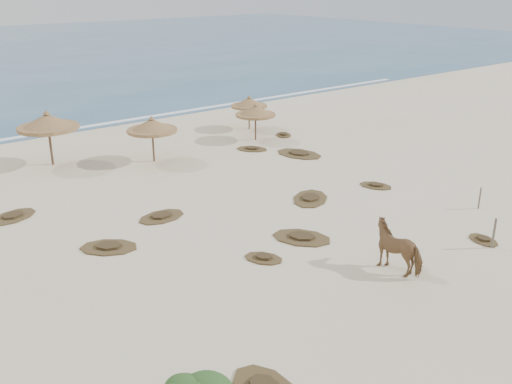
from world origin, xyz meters
TOP-DOWN VIEW (x-y plane):
  - ground at (0.00, 0.00)m, footprint 160.00×160.00m
  - foam_line at (0.00, 26.00)m, footprint 70.00×0.60m
  - palapa_3 at (-3.39, 18.68)m, footprint 3.94×3.94m
  - palapa_4 at (1.56, 15.62)m, footprint 3.46×3.46m
  - palapa_5 at (9.19, 15.65)m, footprint 3.51×3.51m
  - palapa_6 at (10.66, 18.28)m, footprint 3.27×3.27m
  - horse at (2.30, -1.81)m, footprint 1.31×2.27m
  - fence_post_near at (6.71, -3.01)m, footprint 0.11×0.11m
  - fence_post_far at (10.02, -0.34)m, footprint 0.10×0.10m
  - scrub_1 at (-5.46, 6.44)m, footprint 2.76×2.63m
  - scrub_2 at (-1.15, 1.87)m, footprint 1.61×1.83m
  - scrub_3 at (4.61, 5.41)m, footprint 3.01×2.84m
  - scrub_4 at (8.56, 4.65)m, footprint 1.66×1.99m
  - scrub_5 at (9.23, 11.36)m, footprint 2.62×3.37m
  - scrub_6 at (-7.56, 12.05)m, footprint 2.61×2.19m
  - scrub_7 at (7.61, 13.98)m, footprint 2.21×2.34m
  - scrub_9 at (1.27, 2.35)m, footprint 2.68×2.98m
  - scrub_10 at (11.41, 15.35)m, footprint 1.68×1.85m
  - scrub_12 at (7.03, -2.44)m, footprint 1.23×1.57m
  - scrub_13 at (-2.25, 7.89)m, footprint 2.33×1.61m

SIDE VIEW (x-z plane):
  - ground at x=0.00m, z-range 0.00..0.00m
  - foam_line at x=0.00m, z-range 0.00..0.01m
  - scrub_2 at x=-1.15m, z-range -0.03..0.13m
  - scrub_1 at x=-5.46m, z-range -0.03..0.13m
  - scrub_3 at x=4.61m, z-range -0.03..0.13m
  - scrub_4 at x=8.56m, z-range -0.03..0.13m
  - scrub_5 at x=9.23m, z-range -0.03..0.13m
  - scrub_9 at x=1.27m, z-range -0.03..0.13m
  - scrub_10 at x=11.41m, z-range -0.03..0.13m
  - scrub_12 at x=7.03m, z-range -0.03..0.13m
  - scrub_13 at x=-2.25m, z-range -0.03..0.13m
  - scrub_6 at x=-7.56m, z-range -0.03..0.13m
  - scrub_7 at x=7.61m, z-range -0.03..0.13m
  - fence_post_far at x=10.02m, z-range 0.00..1.05m
  - fence_post_near at x=6.71m, z-range 0.00..1.28m
  - horse at x=2.30m, z-range 0.00..1.81m
  - palapa_6 at x=10.66m, z-range 0.67..3.09m
  - palapa_5 at x=9.19m, z-range 0.69..3.18m
  - palapa_4 at x=1.56m, z-range 0.76..3.49m
  - palapa_3 at x=-3.39m, z-range 0.89..4.10m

